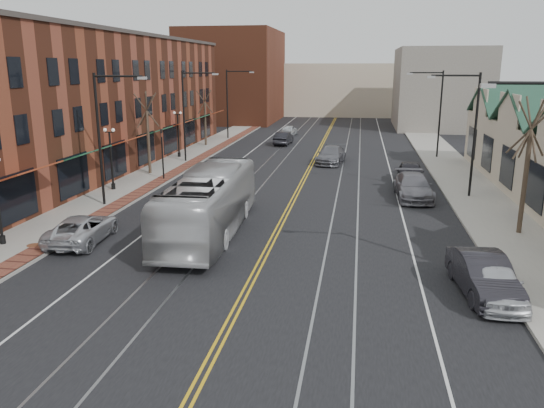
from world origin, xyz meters
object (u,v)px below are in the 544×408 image
(parked_suv, at_px, (83,229))
(parked_car_b, at_px, (483,275))
(transit_bus, at_px, (209,203))
(parked_car_a, at_px, (494,281))
(parked_car_d, at_px, (410,173))
(parked_car_c, at_px, (413,186))

(parked_suv, relative_size, parked_car_b, 1.03)
(transit_bus, xyz_separation_m, parked_car_a, (12.67, -6.06, -0.92))
(parked_car_b, relative_size, parked_car_d, 1.00)
(transit_bus, xyz_separation_m, parked_car_b, (12.38, -5.62, -0.88))
(parked_car_c, bearing_deg, parked_car_b, -87.90)
(parked_suv, distance_m, parked_car_b, 18.62)
(parked_car_d, bearing_deg, transit_bus, -123.67)
(parked_suv, height_order, parked_car_a, parked_car_a)
(parked_car_c, bearing_deg, transit_bus, -141.33)
(parked_car_d, bearing_deg, parked_car_a, -81.72)
(parked_car_d, bearing_deg, parked_suv, -131.54)
(transit_bus, distance_m, parked_suv, 6.41)
(parked_suv, xyz_separation_m, parked_car_c, (17.08, 11.97, 0.12))
(parked_car_a, bearing_deg, parked_suv, 167.21)
(parked_suv, relative_size, parked_car_c, 0.89)
(transit_bus, bearing_deg, parked_car_c, -140.80)
(parked_car_a, bearing_deg, transit_bus, 153.29)
(transit_bus, height_order, parked_car_b, transit_bus)
(parked_car_c, distance_m, parked_car_d, 4.66)
(parked_car_a, distance_m, parked_car_d, 20.50)
(parked_car_b, bearing_deg, parked_car_c, 88.50)
(parked_car_b, xyz_separation_m, parked_car_d, (-1.04, 20.01, 0.03))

